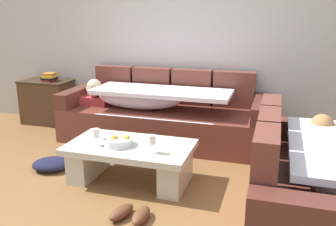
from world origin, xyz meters
The scene contains 12 objects.
ground_plane centered at (0.00, 0.00, 0.00)m, with size 14.00×14.00×0.00m, color brown.
back_wall centered at (0.00, 2.15, 1.35)m, with size 9.00×0.10×2.70m, color #BCBDBD.
couch_along_wall centered at (-0.10, 1.63, 0.33)m, with size 2.57×0.92×0.88m.
couch_near_window centered at (1.62, 0.11, 0.33)m, with size 0.92×1.75×0.88m.
coffee_table centered at (-0.01, 0.41, 0.24)m, with size 1.20×0.68×0.38m.
fruit_bowl centered at (-0.11, 0.37, 0.42)m, with size 0.28×0.28×0.10m.
wine_glass_near_left centered at (-0.30, 0.30, 0.50)m, with size 0.07×0.07×0.17m.
wine_glass_near_right centered at (0.26, 0.28, 0.50)m, with size 0.07×0.07×0.17m.
side_cabinet centered at (-1.94, 1.85, 0.32)m, with size 0.72×0.44×0.64m.
book_stack_on_cabinet centered at (-1.86, 1.84, 0.70)m, with size 0.19×0.23×0.12m.
pair_of_shoes centered at (0.26, -0.22, 0.04)m, with size 0.33×0.29×0.09m.
crumpled_garment centered at (-0.91, 0.41, 0.06)m, with size 0.40×0.32×0.12m, color #191933.
Camera 1 is at (1.30, -2.60, 1.61)m, focal length 38.78 mm.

